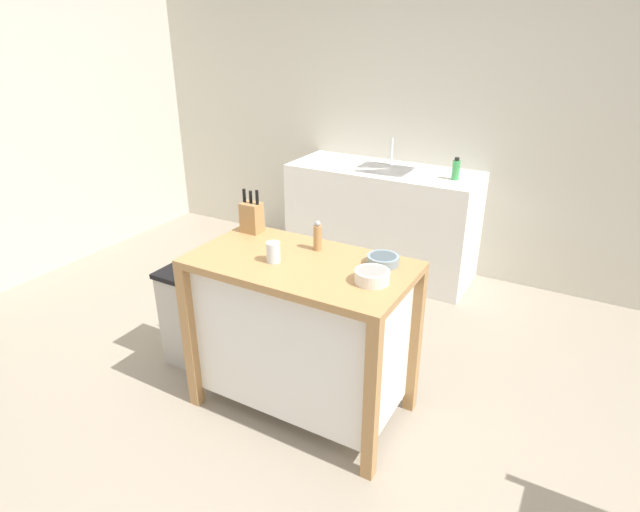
{
  "coord_description": "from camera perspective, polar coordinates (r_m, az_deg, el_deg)",
  "views": [
    {
      "loc": [
        1.31,
        -1.93,
        2.0
      ],
      "look_at": [
        0.06,
        0.28,
        0.85
      ],
      "focal_mm": 29.37,
      "sensor_mm": 36.0,
      "label": 1
    }
  ],
  "objects": [
    {
      "name": "bowl_ceramic_wide",
      "position": [
        2.58,
        6.89,
        -0.4
      ],
      "size": [
        0.16,
        0.16,
        0.05
      ],
      "color": "gray",
      "rests_on": "kitchen_island"
    },
    {
      "name": "wall_left",
      "position": [
        4.99,
        -27.15,
        13.78
      ],
      "size": [
        0.1,
        2.88,
        2.6
      ],
      "primitive_type": "cube",
      "color": "beige",
      "rests_on": "ground"
    },
    {
      "name": "knife_block",
      "position": [
        2.96,
        -7.44,
        4.27
      ],
      "size": [
        0.11,
        0.09,
        0.25
      ],
      "color": "#AD7F4C",
      "rests_on": "kitchen_island"
    },
    {
      "name": "pepper_grinder",
      "position": [
        2.71,
        -0.26,
        2.16
      ],
      "size": [
        0.04,
        0.04,
        0.16
      ],
      "color": "#AD7F4C",
      "rests_on": "kitchen_island"
    },
    {
      "name": "bottle_dish_soap",
      "position": [
        4.07,
        14.59,
        9.11
      ],
      "size": [
        0.06,
        0.06,
        0.17
      ],
      "color": "green",
      "rests_on": "sink_counter"
    },
    {
      "name": "ground_plane",
      "position": [
        3.07,
        -3.79,
        -16.31
      ],
      "size": [
        6.58,
        6.58,
        0.0
      ],
      "primitive_type": "plane",
      "color": "gray",
      "rests_on": "ground"
    },
    {
      "name": "wall_back",
      "position": [
        4.46,
        12.39,
        14.83
      ],
      "size": [
        5.58,
        0.1,
        2.6
      ],
      "primitive_type": "cube",
      "color": "beige",
      "rests_on": "ground"
    },
    {
      "name": "kitchen_island",
      "position": [
        2.8,
        -2.03,
        -7.95
      ],
      "size": [
        1.13,
        0.62,
        0.9
      ],
      "color": "#AD7F4C",
      "rests_on": "ground"
    },
    {
      "name": "trash_bin",
      "position": [
        3.35,
        -13.57,
        -6.51
      ],
      "size": [
        0.36,
        0.28,
        0.63
      ],
      "color": "#B7B2A8",
      "rests_on": "ground"
    },
    {
      "name": "sink_counter",
      "position": [
        4.44,
        6.69,
        3.86
      ],
      "size": [
        1.54,
        0.6,
        0.9
      ],
      "color": "white",
      "rests_on": "ground"
    },
    {
      "name": "bowl_ceramic_small",
      "position": [
        2.4,
        5.7,
        -2.18
      ],
      "size": [
        0.16,
        0.16,
        0.06
      ],
      "color": "silver",
      "rests_on": "kitchen_island"
    },
    {
      "name": "sink_faucet",
      "position": [
        4.41,
        7.78,
        11.22
      ],
      "size": [
        0.02,
        0.02,
        0.22
      ],
      "color": "#B7BCC1",
      "rests_on": "sink_counter"
    },
    {
      "name": "drinking_cup",
      "position": [
        2.59,
        -5.11,
        0.42
      ],
      "size": [
        0.07,
        0.07,
        0.1
      ],
      "color": "silver",
      "rests_on": "kitchen_island"
    }
  ]
}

